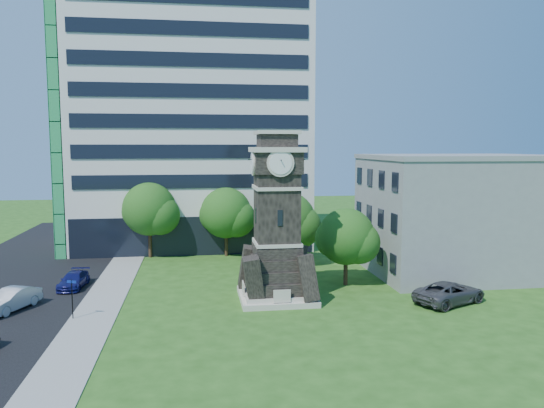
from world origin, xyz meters
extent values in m
plane|color=#265017|center=(0.00, 0.00, 0.00)|extent=(160.00, 160.00, 0.00)
cube|color=gray|center=(-9.50, 5.00, 0.03)|extent=(3.00, 70.00, 0.06)
cube|color=beige|center=(3.00, 2.00, 0.20)|extent=(5.40, 5.40, 0.40)
cube|color=beige|center=(3.00, 2.00, 0.55)|extent=(4.80, 4.80, 0.30)
cube|color=black|center=(3.00, 2.00, 7.20)|extent=(3.00, 3.00, 6.40)
cube|color=beige|center=(3.00, 2.00, 4.20)|extent=(3.25, 3.25, 0.25)
cube|color=beige|center=(3.00, 2.00, 8.20)|extent=(3.25, 3.25, 0.25)
cube|color=black|center=(3.00, 0.48, 6.20)|extent=(0.35, 0.08, 1.10)
cube|color=black|center=(3.00, 2.00, 10.00)|extent=(3.30, 3.30, 1.60)
cube|color=beige|center=(3.00, 2.00, 10.90)|extent=(3.70, 3.70, 0.35)
cylinder|color=white|center=(3.00, 0.23, 10.00)|extent=(1.56, 0.06, 1.56)
cylinder|color=white|center=(1.23, 2.00, 10.00)|extent=(0.06, 1.56, 1.56)
cube|color=black|center=(3.00, 2.00, 11.50)|extent=(2.60, 2.60, 0.90)
cube|color=beige|center=(3.00, 2.00, 12.10)|extent=(3.00, 3.00, 0.25)
cube|color=silver|center=(-3.00, 26.00, 14.00)|extent=(25.00, 15.00, 28.00)
cube|color=black|center=(-3.00, 18.80, 2.00)|extent=(24.50, 0.80, 4.00)
cube|color=gray|center=(20.00, 8.00, 5.00)|extent=(15.00, 12.00, 10.00)
cube|color=gray|center=(20.00, 8.00, 10.20)|extent=(15.20, 12.20, 0.40)
imported|color=#ABADB3|center=(-15.32, 1.89, 0.74)|extent=(3.22, 4.75, 1.48)
imported|color=#131556|center=(-12.41, 7.29, 0.61)|extent=(2.03, 4.34, 1.23)
imported|color=#48474B|center=(15.04, -0.83, 0.78)|extent=(6.18, 4.71, 1.56)
cube|color=black|center=(0.82, 0.85, 0.32)|extent=(0.05, 0.41, 0.64)
cube|color=black|center=(2.37, 0.85, 0.32)|extent=(0.05, 0.41, 0.64)
cube|color=black|center=(1.60, 0.85, 0.41)|extent=(1.65, 0.44, 0.04)
cube|color=black|center=(1.60, 1.05, 0.67)|extent=(1.65, 0.04, 0.37)
cylinder|color=black|center=(-10.74, -0.68, 1.32)|extent=(0.06, 0.06, 2.65)
cube|color=navy|center=(-10.74, -0.68, 2.49)|extent=(0.63, 0.04, 0.16)
cylinder|color=#332114|center=(-7.39, 18.26, 1.42)|extent=(0.34, 0.34, 2.84)
sphere|color=#295318|center=(-7.39, 18.26, 4.90)|extent=(5.32, 5.32, 5.32)
sphere|color=#295318|center=(-6.32, 17.73, 4.34)|extent=(3.99, 3.99, 3.99)
sphere|color=#295318|center=(-8.32, 18.93, 4.58)|extent=(3.72, 3.72, 3.72)
cylinder|color=#332114|center=(0.24, 17.89, 1.28)|extent=(0.34, 0.34, 2.57)
sphere|color=#295F1C|center=(0.24, 17.89, 4.42)|extent=(5.15, 5.15, 5.15)
sphere|color=#295F1C|center=(1.27, 17.38, 3.92)|extent=(3.86, 3.86, 3.86)
sphere|color=#295F1C|center=(-0.67, 18.54, 4.14)|extent=(3.61, 3.61, 3.61)
cylinder|color=#332114|center=(5.65, 12.96, 1.22)|extent=(0.40, 0.40, 2.44)
sphere|color=#29661E|center=(5.65, 12.96, 4.20)|extent=(5.43, 5.43, 5.43)
sphere|color=#29661E|center=(6.74, 12.42, 3.73)|extent=(4.07, 4.07, 4.07)
sphere|color=#29661E|center=(4.70, 13.64, 3.93)|extent=(3.80, 3.80, 3.80)
cylinder|color=#332114|center=(9.10, 5.13, 1.15)|extent=(0.33, 0.33, 2.30)
sphere|color=#2A5218|center=(9.10, 5.13, 3.96)|extent=(4.55, 4.55, 4.55)
sphere|color=#2A5218|center=(10.01, 4.68, 3.51)|extent=(3.41, 3.41, 3.41)
sphere|color=#2A5218|center=(8.31, 5.70, 3.70)|extent=(3.19, 3.19, 3.19)
camera|label=1|loc=(-2.73, -35.40, 11.16)|focal=35.00mm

